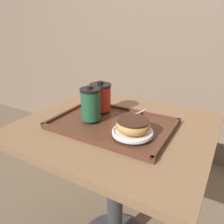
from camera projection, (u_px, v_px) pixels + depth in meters
The scene contains 8 objects.
wall_behind at pixel (187, 13), 1.63m from camera, with size 8.00×0.05×2.40m.
cafe_table at pixel (115, 161), 1.00m from camera, with size 0.79×0.70×0.75m.
serving_tray at pixel (112, 125), 0.91m from camera, with size 0.48×0.33×0.02m.
coffee_cup_front at pixel (91, 104), 0.90m from camera, with size 0.08×0.08×0.14m.
coffee_cup_rear at pixel (101, 97), 1.00m from camera, with size 0.10×0.10×0.13m.
plate_with_chocolate_donut at pixel (133, 132), 0.80m from camera, with size 0.15×0.15×0.01m.
donut_chocolate_glazed at pixel (133, 125), 0.79m from camera, with size 0.12×0.12×0.04m.
spoon at pixel (129, 117), 0.93m from camera, with size 0.06×0.16×0.01m.
Camera 1 is at (0.40, -0.73, 1.16)m, focal length 35.00 mm.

